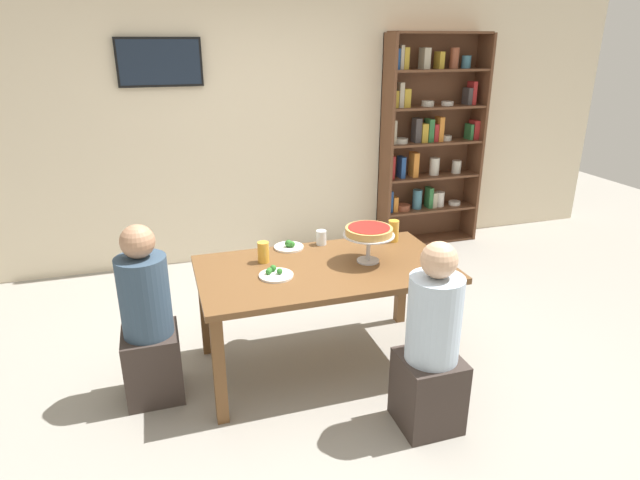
{
  "coord_description": "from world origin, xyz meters",
  "views": [
    {
      "loc": [
        -0.98,
        -3.03,
        2.13
      ],
      "look_at": [
        0.0,
        0.1,
        0.89
      ],
      "focal_mm": 29.78,
      "sensor_mm": 36.0,
      "label": 1
    }
  ],
  "objects_px": {
    "diner_near_right": "(431,351)",
    "cutlery_knife_near": "(429,276)",
    "bookshelf": "(429,140)",
    "salad_plate_near_diner": "(289,246)",
    "television": "(160,62)",
    "dining_table": "(325,279)",
    "water_glass_clear_near": "(321,238)",
    "cutlery_fork_near": "(373,241)",
    "deep_dish_pizza_stand": "(369,233)",
    "salad_plate_far_diner": "(275,274)",
    "beer_glass_amber_short": "(393,231)",
    "diner_head_west": "(149,327)",
    "beer_glass_amber_tall": "(263,252)"
  },
  "relations": [
    {
      "from": "diner_near_right",
      "to": "cutlery_knife_near",
      "type": "relative_size",
      "value": 6.39
    },
    {
      "from": "bookshelf",
      "to": "salad_plate_near_diner",
      "type": "distance_m",
      "value": 2.57
    },
    {
      "from": "television",
      "to": "bookshelf",
      "type": "bearing_deg",
      "value": -2.07
    },
    {
      "from": "dining_table",
      "to": "water_glass_clear_near",
      "type": "height_order",
      "value": "water_glass_clear_near"
    },
    {
      "from": "cutlery_fork_near",
      "to": "cutlery_knife_near",
      "type": "relative_size",
      "value": 1.0
    },
    {
      "from": "dining_table",
      "to": "water_glass_clear_near",
      "type": "xyz_separation_m",
      "value": [
        0.1,
        0.39,
        0.14
      ]
    },
    {
      "from": "salad_plate_near_diner",
      "to": "deep_dish_pizza_stand",
      "type": "bearing_deg",
      "value": -41.31
    },
    {
      "from": "cutlery_knife_near",
      "to": "water_glass_clear_near",
      "type": "bearing_deg",
      "value": 118.18
    },
    {
      "from": "dining_table",
      "to": "bookshelf",
      "type": "distance_m",
      "value": 2.75
    },
    {
      "from": "cutlery_fork_near",
      "to": "dining_table",
      "type": "bearing_deg",
      "value": 17.63
    },
    {
      "from": "television",
      "to": "deep_dish_pizza_stand",
      "type": "xyz_separation_m",
      "value": [
        1.16,
        -2.11,
        -1.0
      ]
    },
    {
      "from": "dining_table",
      "to": "diner_near_right",
      "type": "bearing_deg",
      "value": -63.7
    },
    {
      "from": "dining_table",
      "to": "cutlery_knife_near",
      "type": "distance_m",
      "value": 0.68
    },
    {
      "from": "salad_plate_near_diner",
      "to": "cutlery_fork_near",
      "type": "distance_m",
      "value": 0.63
    },
    {
      "from": "salad_plate_near_diner",
      "to": "water_glass_clear_near",
      "type": "relative_size",
      "value": 1.99
    },
    {
      "from": "salad_plate_far_diner",
      "to": "cutlery_knife_near",
      "type": "height_order",
      "value": "salad_plate_far_diner"
    },
    {
      "from": "diner_near_right",
      "to": "beer_glass_amber_short",
      "type": "relative_size",
      "value": 7.22
    },
    {
      "from": "television",
      "to": "cutlery_fork_near",
      "type": "bearing_deg",
      "value": -52.67
    },
    {
      "from": "water_glass_clear_near",
      "to": "cutlery_knife_near",
      "type": "bearing_deg",
      "value": -56.6
    },
    {
      "from": "salad_plate_near_diner",
      "to": "water_glass_clear_near",
      "type": "xyz_separation_m",
      "value": [
        0.24,
        0.0,
        0.04
      ]
    },
    {
      "from": "cutlery_knife_near",
      "to": "cutlery_fork_near",
      "type": "bearing_deg",
      "value": 92.66
    },
    {
      "from": "diner_near_right",
      "to": "cutlery_fork_near",
      "type": "distance_m",
      "value": 1.15
    },
    {
      "from": "television",
      "to": "diner_head_west",
      "type": "distance_m",
      "value": 2.59
    },
    {
      "from": "television",
      "to": "salad_plate_near_diner",
      "type": "height_order",
      "value": "television"
    },
    {
      "from": "dining_table",
      "to": "television",
      "type": "height_order",
      "value": "television"
    },
    {
      "from": "dining_table",
      "to": "salad_plate_near_diner",
      "type": "height_order",
      "value": "salad_plate_near_diner"
    },
    {
      "from": "bookshelf",
      "to": "beer_glass_amber_short",
      "type": "distance_m",
      "value": 2.11
    },
    {
      "from": "diner_head_west",
      "to": "cutlery_knife_near",
      "type": "xyz_separation_m",
      "value": [
        1.71,
        -0.33,
        0.25
      ]
    },
    {
      "from": "diner_near_right",
      "to": "beer_glass_amber_tall",
      "type": "bearing_deg",
      "value": 37.68
    },
    {
      "from": "bookshelf",
      "to": "cutlery_knife_near",
      "type": "relative_size",
      "value": 12.29
    },
    {
      "from": "bookshelf",
      "to": "salad_plate_near_diner",
      "type": "bearing_deg",
      "value": -140.36
    },
    {
      "from": "salad_plate_far_diner",
      "to": "cutlery_fork_near",
      "type": "xyz_separation_m",
      "value": [
        0.83,
        0.39,
        -0.01
      ]
    },
    {
      "from": "deep_dish_pizza_stand",
      "to": "salad_plate_far_diner",
      "type": "distance_m",
      "value": 0.67
    },
    {
      "from": "bookshelf",
      "to": "salad_plate_near_diner",
      "type": "relative_size",
      "value": 10.52
    },
    {
      "from": "bookshelf",
      "to": "diner_near_right",
      "type": "height_order",
      "value": "bookshelf"
    },
    {
      "from": "salad_plate_far_diner",
      "to": "beer_glass_amber_short",
      "type": "bearing_deg",
      "value": 19.61
    },
    {
      "from": "diner_near_right",
      "to": "salad_plate_far_diner",
      "type": "distance_m",
      "value": 1.06
    },
    {
      "from": "dining_table",
      "to": "cutlery_fork_near",
      "type": "xyz_separation_m",
      "value": [
        0.49,
        0.34,
        0.09
      ]
    },
    {
      "from": "bookshelf",
      "to": "salad_plate_far_diner",
      "type": "xyz_separation_m",
      "value": [
        -2.16,
        -2.06,
        -0.38
      ]
    },
    {
      "from": "diner_near_right",
      "to": "salad_plate_near_diner",
      "type": "bearing_deg",
      "value": 24.3
    },
    {
      "from": "salad_plate_near_diner",
      "to": "beer_glass_amber_tall",
      "type": "distance_m",
      "value": 0.3
    },
    {
      "from": "deep_dish_pizza_stand",
      "to": "salad_plate_far_diner",
      "type": "bearing_deg",
      "value": -176.07
    },
    {
      "from": "beer_glass_amber_short",
      "to": "cutlery_fork_near",
      "type": "xyz_separation_m",
      "value": [
        -0.14,
        0.05,
        -0.08
      ]
    },
    {
      "from": "beer_glass_amber_short",
      "to": "deep_dish_pizza_stand",
      "type": "bearing_deg",
      "value": -137.01
    },
    {
      "from": "bookshelf",
      "to": "television",
      "type": "xyz_separation_m",
      "value": [
        -2.68,
        0.1,
        0.82
      ]
    },
    {
      "from": "diner_head_west",
      "to": "television",
      "type": "bearing_deg",
      "value": 82.6
    },
    {
      "from": "diner_head_west",
      "to": "cutlery_knife_near",
      "type": "bearing_deg",
      "value": -10.74
    },
    {
      "from": "cutlery_fork_near",
      "to": "bookshelf",
      "type": "bearing_deg",
      "value": -146.19
    },
    {
      "from": "dining_table",
      "to": "beer_glass_amber_tall",
      "type": "height_order",
      "value": "beer_glass_amber_tall"
    },
    {
      "from": "diner_near_right",
      "to": "beer_glass_amber_short",
      "type": "height_order",
      "value": "diner_near_right"
    }
  ]
}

